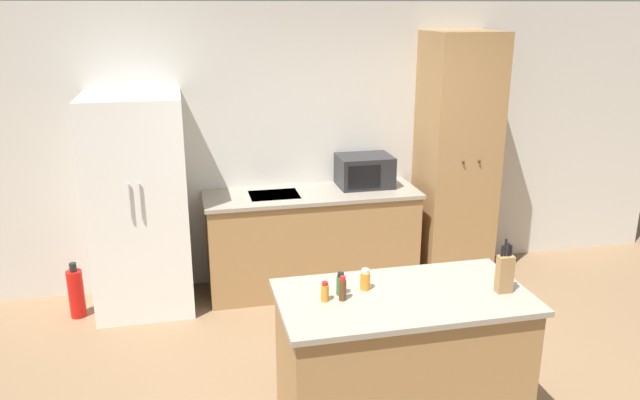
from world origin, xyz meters
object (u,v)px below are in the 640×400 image
refrigerator (139,205)px  spice_bottle_short_red (325,292)px  spice_bottle_green_herb (341,284)px  knife_block (505,273)px  spice_bottle_tall_dark (343,289)px  pantry_cabinet (456,159)px  fire_extinguisher (76,293)px  microwave (365,171)px  spice_bottle_amber_oil (365,280)px

refrigerator → spice_bottle_short_red: size_ratio=15.47×
refrigerator → spice_bottle_green_herb: size_ratio=13.27×
knife_block → spice_bottle_tall_dark: (-0.97, 0.11, -0.05)m
pantry_cabinet → fire_extinguisher: 3.62m
microwave → fire_extinguisher: 2.77m
knife_block → fire_extinguisher: 3.59m
knife_block → fire_extinguisher: knife_block is taller
spice_bottle_short_red → fire_extinguisher: (-1.72, 1.96, -0.75)m
spice_bottle_tall_dark → spice_bottle_short_red: spice_bottle_tall_dark is taller
refrigerator → spice_bottle_amber_oil: bearing=-53.9°
spice_bottle_green_herb → fire_extinguisher: (-1.84, 1.90, -0.76)m
spice_bottle_short_red → pantry_cabinet: bearing=49.9°
refrigerator → spice_bottle_tall_dark: 2.41m
spice_bottle_green_herb → spice_bottle_tall_dark: bearing=-95.4°
microwave → spice_bottle_short_red: bearing=-112.2°
microwave → spice_bottle_green_herb: 2.27m
pantry_cabinet → microwave: (-0.88, 0.09, -0.09)m
microwave → fire_extinguisher: (-2.62, -0.23, -0.87)m
spice_bottle_tall_dark → refrigerator: bearing=121.3°
knife_block → spice_bottle_tall_dark: 0.98m
spice_bottle_amber_oil → fire_extinguisher: (-2.00, 1.86, -0.76)m
pantry_cabinet → spice_bottle_tall_dark: 2.70m
spice_bottle_tall_dark → spice_bottle_short_red: 0.11m
refrigerator → knife_block: (2.23, -2.17, 0.10)m
microwave → spice_bottle_short_red: (-0.89, -2.19, -0.12)m
microwave → refrigerator: bearing=-175.9°
refrigerator → knife_block: refrigerator is taller
spice_bottle_short_red → refrigerator: bearing=119.3°
pantry_cabinet → spice_bottle_amber_oil: bearing=-126.7°
spice_bottle_amber_oil → spice_bottle_short_red: bearing=-160.7°
spice_bottle_tall_dark → spice_bottle_amber_oil: 0.20m
microwave → knife_block: bearing=-85.4°
spice_bottle_short_red → microwave: bearing=67.8°
pantry_cabinet → microwave: pantry_cabinet is taller
fire_extinguisher → spice_bottle_tall_dark: bearing=-47.1°
spice_bottle_short_red → spice_bottle_amber_oil: bearing=19.3°
knife_block → spice_bottle_green_herb: (-0.97, 0.18, -0.06)m
pantry_cabinet → spice_bottle_tall_dark: bearing=-128.2°
spice_bottle_short_red → fire_extinguisher: 2.72m
knife_block → spice_bottle_short_red: 1.09m
pantry_cabinet → spice_bottle_green_herb: pantry_cabinet is taller
refrigerator → spice_bottle_green_herb: (1.26, -1.98, 0.04)m
microwave → spice_bottle_amber_oil: 2.19m
refrigerator → microwave: bearing=4.1°
microwave → spice_bottle_amber_oil: (-0.62, -2.09, -0.11)m
refrigerator → fire_extinguisher: size_ratio=3.79×
refrigerator → spice_bottle_amber_oil: 2.41m
knife_block → microwave: bearing=94.6°
microwave → spice_bottle_short_red: 2.37m
microwave → knife_block: 2.32m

